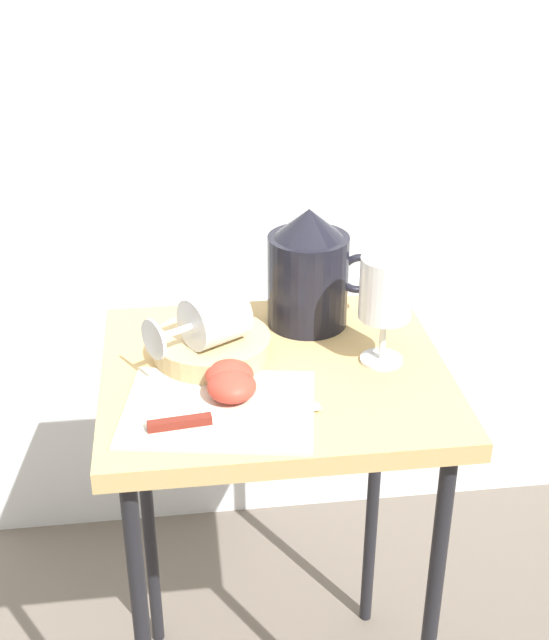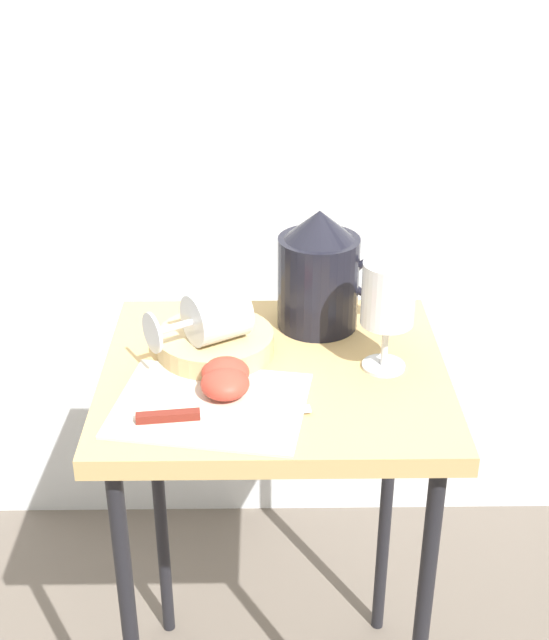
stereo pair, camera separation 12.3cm
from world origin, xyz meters
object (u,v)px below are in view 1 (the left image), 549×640
(basket_tray, at_px, (212,346))
(apple_half_right, at_px, (230,375))
(apple_half_left, at_px, (232,387))
(knife, at_px, (209,420))
(wine_glass_tipped_near, at_px, (212,319))
(table, at_px, (274,415))
(wine_glass_upright, at_px, (385,293))
(pitcher, at_px, (309,278))

(basket_tray, xyz_separation_m, apple_half_right, (0.02, -0.10, 0.01))
(apple_half_left, relative_size, knife, 0.29)
(basket_tray, distance_m, wine_glass_tipped_near, 0.06)
(basket_tray, bearing_deg, table, -26.75)
(basket_tray, relative_size, wine_glass_tipped_near, 1.10)
(wine_glass_tipped_near, height_order, apple_half_left, wine_glass_tipped_near)
(table, xyz_separation_m, knife, (-0.10, -0.14, 0.09))
(wine_glass_upright, bearing_deg, apple_half_right, -167.37)
(knife, bearing_deg, apple_half_left, 57.63)
(pitcher, relative_size, apple_half_right, 2.86)
(pitcher, height_order, apple_half_left, pitcher)
(wine_glass_upright, distance_m, apple_half_left, 0.26)
(table, bearing_deg, knife, -127.64)
(wine_glass_upright, xyz_separation_m, wine_glass_tipped_near, (-0.25, 0.02, -0.04))
(apple_half_right, bearing_deg, pitcher, 52.91)
(pitcher, distance_m, knife, 0.33)
(basket_tray, height_order, apple_half_left, apple_half_left)
(wine_glass_upright, bearing_deg, pitcher, 123.44)
(table, xyz_separation_m, wine_glass_tipped_near, (-0.09, 0.03, 0.16))
(basket_tray, bearing_deg, wine_glass_tipped_near, -87.06)
(basket_tray, height_order, knife, basket_tray)
(basket_tray, height_order, pitcher, pitcher)
(pitcher, height_order, wine_glass_upright, pitcher)
(apple_half_left, relative_size, apple_half_right, 1.00)
(pitcher, distance_m, wine_glass_upright, 0.17)
(wine_glass_tipped_near, height_order, apple_half_right, wine_glass_tipped_near)
(apple_half_right, xyz_separation_m, knife, (-0.03, -0.08, -0.01))
(wine_glass_upright, xyz_separation_m, apple_half_right, (-0.23, -0.05, -0.09))
(pitcher, xyz_separation_m, wine_glass_tipped_near, (-0.16, -0.11, -0.01))
(basket_tray, distance_m, apple_half_right, 0.10)
(basket_tray, bearing_deg, apple_half_right, -78.70)
(basket_tray, relative_size, wine_glass_upright, 1.06)
(pitcher, xyz_separation_m, knife, (-0.18, -0.27, -0.07))
(basket_tray, height_order, wine_glass_tipped_near, wine_glass_tipped_near)
(pitcher, bearing_deg, wine_glass_upright, -56.56)
(wine_glass_upright, relative_size, knife, 0.72)
(apple_half_right, bearing_deg, wine_glass_upright, 12.63)
(knife, bearing_deg, pitcher, 57.11)
(wine_glass_upright, relative_size, wine_glass_tipped_near, 1.04)
(basket_tray, xyz_separation_m, wine_glass_upright, (0.25, -0.04, 0.09))
(pitcher, bearing_deg, apple_half_left, -123.02)
(table, xyz_separation_m, pitcher, (0.07, 0.14, 0.16))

